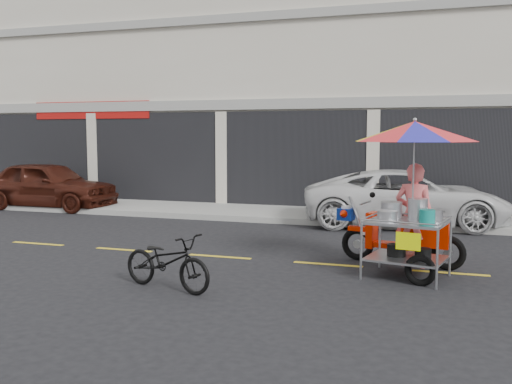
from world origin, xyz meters
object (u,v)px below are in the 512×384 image
(white_pickup, at_px, (407,198))
(food_vendor_rig, at_px, (412,176))
(maroon_sedan, at_px, (48,185))
(near_bicycle, at_px, (167,261))

(white_pickup, bearing_deg, food_vendor_rig, 175.79)
(maroon_sedan, relative_size, food_vendor_rig, 1.68)
(white_pickup, height_order, near_bicycle, white_pickup)
(maroon_sedan, distance_m, food_vendor_rig, 11.85)
(white_pickup, bearing_deg, maroon_sedan, 81.80)
(white_pickup, distance_m, food_vendor_rig, 4.97)
(white_pickup, distance_m, near_bicycle, 7.57)
(maroon_sedan, distance_m, white_pickup, 10.43)
(maroon_sedan, height_order, food_vendor_rig, food_vendor_rig)
(maroon_sedan, xyz_separation_m, white_pickup, (10.43, 0.00, -0.03))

